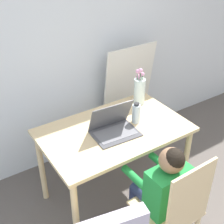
{
  "coord_description": "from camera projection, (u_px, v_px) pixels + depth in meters",
  "views": [
    {
      "loc": [
        -1.23,
        -0.29,
        2.2
      ],
      "look_at": [
        -0.11,
        1.41,
        0.93
      ],
      "focal_mm": 50.0,
      "sensor_mm": 36.0,
      "label": 1
    }
  ],
  "objects": [
    {
      "name": "chair_occupied",
      "position": [
        173.0,
        210.0,
        2.16
      ],
      "size": [
        0.41,
        0.41,
        0.95
      ],
      "rotation": [
        0.0,
        0.0,
        3.17
      ],
      "color": "#D6B784",
      "rests_on": "ground_plane"
    },
    {
      "name": "water_bottle",
      "position": [
        136.0,
        113.0,
        2.57
      ],
      "size": [
        0.07,
        0.07,
        0.18
      ],
      "color": "silver",
      "rests_on": "dining_table"
    },
    {
      "name": "wall_back",
      "position": [
        74.0,
        40.0,
        2.86
      ],
      "size": [
        6.4,
        0.05,
        2.5
      ],
      "color": "silver",
      "rests_on": "ground_plane"
    },
    {
      "name": "cardboard_panel",
      "position": [
        127.0,
        96.0,
        3.36
      ],
      "size": [
        0.58,
        0.18,
        1.15
      ],
      "color": "silver",
      "rests_on": "ground_plane"
    },
    {
      "name": "laptop",
      "position": [
        113.0,
        126.0,
        2.46
      ],
      "size": [
        0.37,
        0.28,
        0.25
      ],
      "rotation": [
        0.0,
        0.0,
        -0.06
      ],
      "color": "#4C4C51",
      "rests_on": "dining_table"
    },
    {
      "name": "flower_vase",
      "position": [
        139.0,
        89.0,
        2.81
      ],
      "size": [
        0.1,
        0.1,
        0.36
      ],
      "color": "silver",
      "rests_on": "dining_table"
    },
    {
      "name": "person_seated",
      "position": [
        162.0,
        185.0,
        2.18
      ],
      "size": [
        0.32,
        0.43,
        0.98
      ],
      "rotation": [
        0.0,
        0.0,
        3.17
      ],
      "color": "#1E8438",
      "rests_on": "ground_plane"
    },
    {
      "name": "dining_table",
      "position": [
        114.0,
        138.0,
        2.57
      ],
      "size": [
        1.19,
        0.74,
        0.75
      ],
      "color": "#D6B784",
      "rests_on": "ground_plane"
    }
  ]
}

